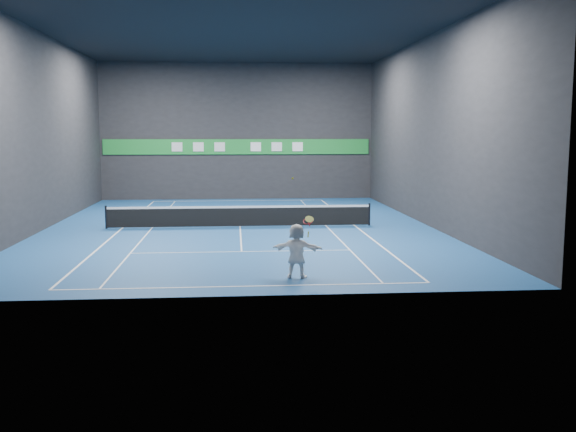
{
  "coord_description": "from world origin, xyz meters",
  "views": [
    {
      "loc": [
        -0.23,
        -30.09,
        4.41
      ],
      "look_at": [
        1.64,
        -7.7,
        1.5
      ],
      "focal_mm": 40.0,
      "sensor_mm": 36.0,
      "label": 1
    }
  ],
  "objects": [
    {
      "name": "sideline_doubles_left",
      "position": [
        -5.49,
        0.0,
        0.0
      ],
      "size": [
        0.08,
        23.78,
        0.01
      ],
      "primitive_type": "cube",
      "color": "white",
      "rests_on": "ground"
    },
    {
      "name": "wall_right",
      "position": [
        9.0,
        0.0,
        4.5
      ],
      "size": [
        0.1,
        26.0,
        9.0
      ],
      "primitive_type": "cube",
      "color": "#232325",
      "rests_on": "ground"
    },
    {
      "name": "sideline_singles_right",
      "position": [
        4.11,
        0.0,
        0.0
      ],
      "size": [
        0.06,
        23.78,
        0.01
      ],
      "primitive_type": "cube",
      "color": "white",
      "rests_on": "ground"
    },
    {
      "name": "ground",
      "position": [
        0.0,
        0.0,
        0.0
      ],
      "size": [
        26.0,
        26.0,
        0.0
      ],
      "primitive_type": "plane",
      "color": "navy",
      "rests_on": "ground"
    },
    {
      "name": "ceiling",
      "position": [
        0.0,
        0.0,
        9.0
      ],
      "size": [
        26.0,
        26.0,
        0.0
      ],
      "primitive_type": "plane",
      "color": "black",
      "rests_on": "ground"
    },
    {
      "name": "sponsor_banner",
      "position": [
        0.0,
        12.93,
        3.5
      ],
      "size": [
        17.64,
        0.11,
        1.0
      ],
      "color": "#1D8832",
      "rests_on": "wall_back"
    },
    {
      "name": "center_service_line",
      "position": [
        0.0,
        0.0,
        0.0
      ],
      "size": [
        0.06,
        12.8,
        0.01
      ],
      "primitive_type": "cube",
      "color": "white",
      "rests_on": "ground"
    },
    {
      "name": "service_line_far",
      "position": [
        0.0,
        6.4,
        0.0
      ],
      "size": [
        8.23,
        0.06,
        0.01
      ],
      "primitive_type": "cube",
      "color": "white",
      "rests_on": "ground"
    },
    {
      "name": "wall_left",
      "position": [
        -9.0,
        0.0,
        4.5
      ],
      "size": [
        0.1,
        26.0,
        9.0
      ],
      "primitive_type": "cube",
      "color": "#232325",
      "rests_on": "ground"
    },
    {
      "name": "tennis_ball",
      "position": [
        1.5,
        -10.95,
        3.06
      ],
      "size": [
        0.06,
        0.06,
        0.06
      ],
      "primitive_type": "sphere",
      "color": "yellow",
      "rests_on": "player"
    },
    {
      "name": "sideline_doubles_right",
      "position": [
        5.49,
        0.0,
        0.0
      ],
      "size": [
        0.08,
        23.78,
        0.01
      ],
      "primitive_type": "cube",
      "color": "white",
      "rests_on": "ground"
    },
    {
      "name": "service_line_near",
      "position": [
        0.0,
        -6.4,
        0.0
      ],
      "size": [
        8.23,
        0.06,
        0.01
      ],
      "primitive_type": "cube",
      "color": "white",
      "rests_on": "ground"
    },
    {
      "name": "tennis_racket",
      "position": [
        1.99,
        -10.86,
        1.7
      ],
      "size": [
        0.43,
        0.36,
        0.69
      ],
      "color": "red",
      "rests_on": "player"
    },
    {
      "name": "wall_front",
      "position": [
        0.0,
        -13.0,
        4.5
      ],
      "size": [
        18.0,
        0.1,
        9.0
      ],
      "primitive_type": "cube",
      "color": "#232325",
      "rests_on": "ground"
    },
    {
      "name": "wall_back",
      "position": [
        0.0,
        13.0,
        4.5
      ],
      "size": [
        18.0,
        0.1,
        9.0
      ],
      "primitive_type": "cube",
      "color": "#232325",
      "rests_on": "ground"
    },
    {
      "name": "player",
      "position": [
        1.64,
        -10.91,
        0.84
      ],
      "size": [
        1.63,
        0.87,
        1.68
      ],
      "primitive_type": "imported",
      "rotation": [
        0.0,
        0.0,
        2.89
      ],
      "color": "white",
      "rests_on": "ground"
    },
    {
      "name": "baseline_near",
      "position": [
        0.0,
        -11.89,
        0.0
      ],
      "size": [
        10.98,
        0.08,
        0.01
      ],
      "primitive_type": "cube",
      "color": "white",
      "rests_on": "ground"
    },
    {
      "name": "sideline_singles_left",
      "position": [
        -4.11,
        0.0,
        0.0
      ],
      "size": [
        0.06,
        23.78,
        0.01
      ],
      "primitive_type": "cube",
      "color": "white",
      "rests_on": "ground"
    },
    {
      "name": "tennis_net",
      "position": [
        0.0,
        0.0,
        0.54
      ],
      "size": [
        12.5,
        0.1,
        1.07
      ],
      "color": "black",
      "rests_on": "ground"
    },
    {
      "name": "baseline_far",
      "position": [
        0.0,
        11.89,
        0.0
      ],
      "size": [
        10.98,
        0.08,
        0.01
      ],
      "primitive_type": "cube",
      "color": "white",
      "rests_on": "ground"
    }
  ]
}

